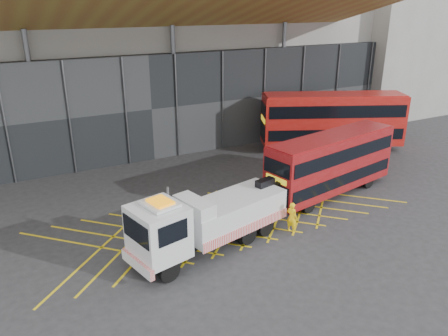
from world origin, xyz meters
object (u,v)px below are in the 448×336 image
worker (292,217)px  bus_second (332,119)px  recovery_truck (206,220)px  bus_towed (331,162)px

worker → bus_second: bearing=-69.7°
recovery_truck → worker: (4.79, -0.54, -0.78)m
recovery_truck → bus_towed: (9.84, 2.36, 0.57)m
bus_towed → bus_second: size_ratio=0.86×
bus_second → worker: bearing=-114.1°
recovery_truck → worker: size_ratio=5.94×
bus_second → worker: 15.13m
recovery_truck → bus_towed: bus_towed is taller
bus_second → worker: bus_second is taller
recovery_truck → bus_second: (16.03, 9.44, 0.96)m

